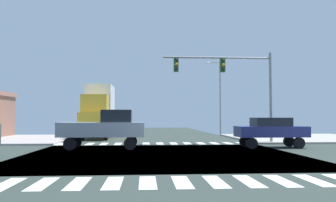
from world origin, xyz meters
name	(u,v)px	position (x,y,z in m)	size (l,w,h in m)	color
ground	(161,155)	(0.00, 0.00, -0.03)	(90.00, 90.00, 0.05)	#2D3732
sidewalk_corner_ne	(301,138)	(13.00, 12.00, 0.07)	(12.00, 12.00, 0.14)	#A09B91
crosswalk_near	(165,182)	(-0.25, -7.30, 0.00)	(13.50, 2.00, 0.01)	white
crosswalk_far	(153,144)	(-0.25, 7.30, 0.00)	(13.50, 2.00, 0.01)	white
traffic_signal_mast	(229,75)	(5.24, 6.83, 4.95)	(8.01, 0.55, 6.63)	gray
street_lamp	(218,91)	(7.45, 20.53, 4.91)	(1.78, 0.32, 8.24)	gray
sedan_nearside_1	(108,124)	(-5.00, 21.51, 1.12)	(1.80, 4.30, 1.88)	black
pickup_farside_1	(105,127)	(-3.25, 3.50, 1.29)	(5.10, 2.00, 2.35)	black
sedan_trailing_5	(271,130)	(7.04, 3.50, 1.12)	(4.30, 1.80, 1.88)	black
suv_middle_1	(116,121)	(-5.00, 32.14, 1.39)	(1.96, 4.60, 2.34)	black
box_truck_outer_1	(99,110)	(-5.00, 13.76, 2.56)	(2.40, 7.20, 4.85)	black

